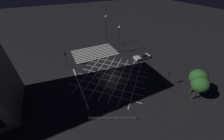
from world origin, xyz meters
name	(u,v)px	position (x,y,z in m)	size (l,w,h in m)	color
ground_plane	(112,76)	(0.00, 0.00, 0.00)	(200.00, 200.00, 0.00)	black
road_markings	(99,60)	(0.32, -7.59, 0.00)	(19.08, 25.53, 0.01)	silver
traffic_light_nw_cross	(169,75)	(-8.60, 7.84, 2.83)	(0.36, 0.39, 3.96)	black
traffic_light_ne_cross	(85,106)	(8.13, 7.83, 2.93)	(0.36, 0.39, 4.11)	black
traffic_light_se_cross	(65,56)	(8.51, -8.13, 3.02)	(0.36, 0.39, 4.23)	black
traffic_light_sw_cross	(124,45)	(-7.95, -8.44, 2.31)	(0.36, 0.39, 3.23)	black
traffic_light_median_north	(128,89)	(0.58, 7.66, 2.97)	(0.36, 0.39, 4.16)	black
street_lamp_east	(106,24)	(-5.20, -14.88, 6.98)	(0.59, 0.59, 9.40)	black
street_lamp_west	(119,33)	(-6.47, -9.04, 5.89)	(0.57, 0.57, 7.87)	black
street_tree_near	(200,84)	(-10.55, 12.59, 3.71)	(2.79, 2.79, 5.13)	#38281C
street_tree_far	(198,77)	(-11.68, 11.36, 3.86)	(3.00, 3.00, 5.38)	#38281C
waiting_car	(142,57)	(-10.72, -3.18, 0.60)	(4.53, 1.86, 1.30)	silver
pedestrian_railing	(112,119)	(4.87, 10.20, 0.67)	(6.48, 3.12, 1.05)	gray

